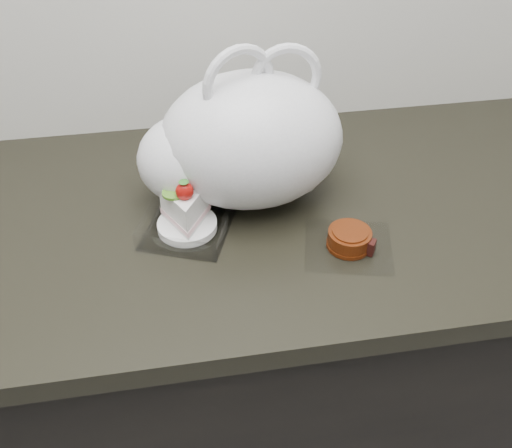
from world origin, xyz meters
The scene contains 4 objects.
counter centered at (0.00, 1.69, 0.45)m, with size 2.04×0.64×0.90m.
cake_tray centered at (-0.02, 1.65, 0.93)m, with size 0.18×0.18×0.11m.
mooncake_wrap centered at (0.25, 1.56, 0.91)m, with size 0.17×0.16×0.03m.
plastic_bag centered at (0.09, 1.73, 1.02)m, with size 0.39×0.31×0.29m.
Camera 1 is at (-0.02, 0.90, 1.54)m, focal length 40.00 mm.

